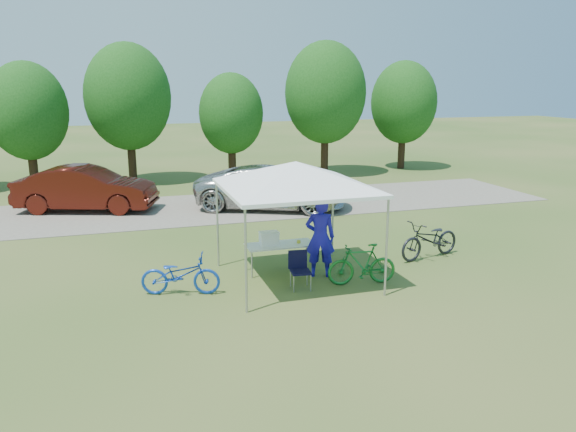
# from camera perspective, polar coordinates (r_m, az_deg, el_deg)

# --- Properties ---
(ground) EXTENTS (100.00, 100.00, 0.00)m
(ground) POSITION_cam_1_polar(r_m,az_deg,el_deg) (12.95, 0.76, -6.48)
(ground) COLOR #2D5119
(ground) RESTS_ON ground
(gravel_strip) EXTENTS (24.00, 5.00, 0.02)m
(gravel_strip) POSITION_cam_1_polar(r_m,az_deg,el_deg) (20.41, -6.25, 0.95)
(gravel_strip) COLOR gray
(gravel_strip) RESTS_ON ground
(canopy) EXTENTS (4.53, 4.53, 3.00)m
(canopy) POSITION_cam_1_polar(r_m,az_deg,el_deg) (12.29, 0.80, 5.22)
(canopy) COLOR #A5A5AA
(canopy) RESTS_ON ground
(treeline) EXTENTS (24.89, 4.28, 6.30)m
(treeline) POSITION_cam_1_polar(r_m,az_deg,el_deg) (25.86, -9.79, 11.37)
(treeline) COLOR #382314
(treeline) RESTS_ON ground
(folding_table) EXTENTS (1.62, 0.68, 0.67)m
(folding_table) POSITION_cam_1_polar(r_m,az_deg,el_deg) (13.34, -0.80, -3.05)
(folding_table) COLOR white
(folding_table) RESTS_ON ground
(folding_chair) EXTENTS (0.47, 0.48, 0.83)m
(folding_chair) POSITION_cam_1_polar(r_m,az_deg,el_deg) (12.32, 1.14, -5.14)
(folding_chair) COLOR black
(folding_chair) RESTS_ON ground
(cooler) EXTENTS (0.45, 0.30, 0.32)m
(cooler) POSITION_cam_1_polar(r_m,az_deg,el_deg) (13.21, -1.94, -2.29)
(cooler) COLOR white
(cooler) RESTS_ON folding_table
(ice_cream_cup) EXTENTS (0.09, 0.09, 0.07)m
(ice_cream_cup) POSITION_cam_1_polar(r_m,az_deg,el_deg) (13.40, 1.10, -2.63)
(ice_cream_cup) COLOR gold
(ice_cream_cup) RESTS_ON folding_table
(cyclist) EXTENTS (0.79, 0.64, 1.87)m
(cyclist) POSITION_cam_1_polar(r_m,az_deg,el_deg) (12.93, 3.28, -2.17)
(cyclist) COLOR #1E16BA
(cyclist) RESTS_ON ground
(bike_blue) EXTENTS (1.77, 1.02, 0.88)m
(bike_blue) POSITION_cam_1_polar(r_m,az_deg,el_deg) (12.17, -10.87, -5.86)
(bike_blue) COLOR #1340AE
(bike_blue) RESTS_ON ground
(bike_green) EXTENTS (1.60, 0.65, 0.93)m
(bike_green) POSITION_cam_1_polar(r_m,az_deg,el_deg) (12.62, 7.51, -4.88)
(bike_green) COLOR #176927
(bike_green) RESTS_ON ground
(bike_dark) EXTENTS (1.99, 1.11, 0.99)m
(bike_dark) POSITION_cam_1_polar(r_m,az_deg,el_deg) (14.79, 14.25, -2.32)
(bike_dark) COLOR black
(bike_dark) RESTS_ON ground
(minivan) EXTENTS (5.94, 4.51, 1.50)m
(minivan) POSITION_cam_1_polar(r_m,az_deg,el_deg) (19.96, -1.60, 2.97)
(minivan) COLOR beige
(minivan) RESTS_ON gravel_strip
(sedan) EXTENTS (5.00, 3.04, 1.56)m
(sedan) POSITION_cam_1_polar(r_m,az_deg,el_deg) (20.71, -19.82, 2.63)
(sedan) COLOR #44120B
(sedan) RESTS_ON gravel_strip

